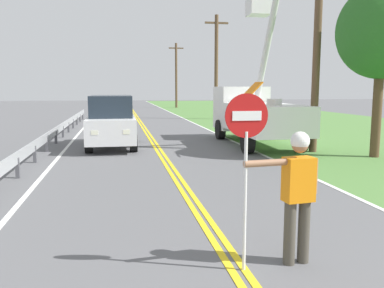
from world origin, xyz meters
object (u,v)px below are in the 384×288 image
utility_pole_far (176,74)px  stop_sign_paddle (246,143)px  utility_pole_near (318,33)px  utility_bucket_truck (253,111)px  roadside_tree_verge (382,32)px  utility_pole_mid (216,65)px  oncoming_suv_nearest (112,121)px  flagger_worker (298,189)px

utility_pole_far → stop_sign_paddle: bearing=-97.1°
stop_sign_paddle → utility_pole_far: 45.03m
stop_sign_paddle → utility_pole_near: 11.08m
utility_bucket_truck → utility_pole_far: utility_pole_far is taller
utility_bucket_truck → utility_pole_far: 33.07m
utility_pole_near → roadside_tree_verge: 2.16m
stop_sign_paddle → utility_pole_mid: utility_pole_mid is taller
stop_sign_paddle → utility_pole_mid: (5.93, 25.70, 2.42)m
utility_pole_far → roadside_tree_verge: utility_pole_far is taller
utility_bucket_truck → utility_pole_near: (1.51, -2.54, 2.97)m
roadside_tree_verge → oncoming_suv_nearest: bearing=155.6°
utility_bucket_truck → utility_pole_near: size_ratio=0.81×
flagger_worker → stop_sign_paddle: (-0.76, -0.09, 0.66)m
oncoming_suv_nearest → utility_pole_mid: bearing=60.8°
utility_bucket_truck → oncoming_suv_nearest: size_ratio=1.48×
utility_pole_near → utility_pole_mid: (0.28, 16.55, -0.28)m
flagger_worker → utility_pole_far: 44.89m
stop_sign_paddle → utility_bucket_truck: utility_bucket_truck is taller
stop_sign_paddle → utility_pole_near: bearing=58.3°
stop_sign_paddle → oncoming_suv_nearest: 11.94m
stop_sign_paddle → utility_pole_mid: bearing=77.0°
stop_sign_paddle → oncoming_suv_nearest: size_ratio=0.50×
stop_sign_paddle → roadside_tree_verge: roadside_tree_verge is taller
roadside_tree_verge → utility_pole_near: bearing=136.8°
stop_sign_paddle → utility_pole_far: bearing=82.9°
oncoming_suv_nearest → utility_pole_far: bearing=77.3°
utility_pole_near → utility_bucket_truck: bearing=120.7°
roadside_tree_verge → utility_bucket_truck: bearing=127.5°
stop_sign_paddle → utility_bucket_truck: (4.14, 11.69, -0.27)m
oncoming_suv_nearest → utility_pole_mid: 16.24m
stop_sign_paddle → utility_pole_near: (5.64, 9.15, 2.70)m
flagger_worker → roadside_tree_verge: size_ratio=0.31×
flagger_worker → roadside_tree_verge: 10.47m
utility_pole_mid → flagger_worker: bearing=-101.4°
roadside_tree_verge → flagger_worker: bearing=-130.4°
utility_bucket_truck → utility_pole_mid: bearing=82.7°
stop_sign_paddle → roadside_tree_verge: size_ratio=0.39×
utility_pole_mid → roadside_tree_verge: size_ratio=1.34×
oncoming_suv_nearest → utility_pole_mid: utility_pole_mid is taller
flagger_worker → stop_sign_paddle: 1.02m
oncoming_suv_nearest → utility_bucket_truck: bearing=-0.9°
stop_sign_paddle → utility_pole_mid: size_ratio=0.30×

